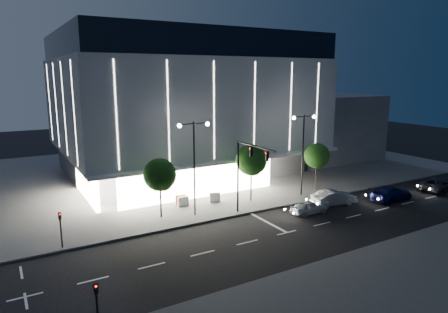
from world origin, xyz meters
TOP-DOWN VIEW (x-y plane):
  - ground at (0.00, 0.00)m, footprint 160.00×160.00m
  - sidewalk_museum at (5.00, 24.00)m, footprint 70.00×40.00m
  - sidewalk_near at (5.00, -12.00)m, footprint 70.00×10.00m
  - museum at (2.98, 22.31)m, footprint 30.00×25.80m
  - annex_building at (26.00, 24.00)m, footprint 16.00×20.00m
  - traffic_mast at (1.00, 3.34)m, footprint 0.33×5.89m
  - street_lamp_west at (-3.00, 6.00)m, footprint 3.16×0.36m
  - street_lamp_east at (10.00, 6.00)m, footprint 3.16×0.36m
  - ped_signal_far at (-15.00, 4.50)m, footprint 0.22×0.24m
  - ped_signal_near at (-15.00, -7.50)m, footprint 0.22×0.24m
  - tree_left at (-5.97, 7.02)m, footprint 3.02×3.02m
  - tree_mid at (4.03, 7.02)m, footprint 3.25×3.25m
  - tree_right at (13.03, 7.02)m, footprint 2.91×2.91m
  - car_lead at (6.82, 1.15)m, footprint 3.81×1.62m
  - car_second at (10.83, 1.91)m, footprint 4.95×2.28m
  - car_third at (17.20, 0.01)m, footprint 5.42×2.45m
  - car_fourth at (25.07, -0.37)m, footprint 5.64×3.16m
  - barrier_a at (-2.91, 9.44)m, footprint 1.13×0.45m
  - barrier_b at (-2.94, 8.81)m, footprint 1.12×0.34m
  - barrier_d at (0.48, 8.46)m, footprint 1.13×0.55m

SIDE VIEW (x-z plane):
  - ground at x=0.00m, z-range 0.00..0.00m
  - sidewalk_museum at x=5.00m, z-range 0.00..0.15m
  - sidewalk_near at x=5.00m, z-range 0.00..0.15m
  - car_lead at x=6.82m, z-range 0.00..1.28m
  - barrier_a at x=-2.91m, z-range 0.15..1.15m
  - barrier_b at x=-2.94m, z-range 0.15..1.15m
  - barrier_d at x=0.48m, z-range 0.15..1.15m
  - car_fourth at x=25.07m, z-range 0.00..1.49m
  - car_third at x=17.20m, z-range 0.00..1.54m
  - car_second at x=10.83m, z-range 0.00..1.57m
  - ped_signal_far at x=-15.00m, z-range 0.39..3.39m
  - ped_signal_near at x=-15.00m, z-range 0.39..3.39m
  - tree_right at x=13.03m, z-range 1.13..6.64m
  - tree_left at x=-5.97m, z-range 1.17..6.90m
  - tree_mid at x=4.03m, z-range 1.26..7.41m
  - annex_building at x=26.00m, z-range 0.00..10.00m
  - traffic_mast at x=1.00m, z-range 1.49..8.56m
  - street_lamp_west at x=-3.00m, z-range 1.46..10.46m
  - street_lamp_east at x=10.00m, z-range 1.46..10.46m
  - museum at x=2.98m, z-range 0.27..18.27m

